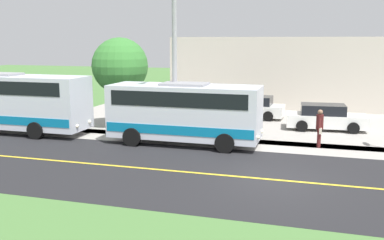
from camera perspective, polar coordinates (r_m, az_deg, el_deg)
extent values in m
plane|color=#477238|center=(16.36, 10.61, -7.72)|extent=(120.00, 120.00, 0.00)
cube|color=black|center=(16.36, 10.61, -7.71)|extent=(8.00, 100.00, 0.01)
cube|color=#9E9991|center=(21.35, 12.02, -3.46)|extent=(2.40, 100.00, 0.01)
cube|color=#9E9991|center=(28.39, 19.19, -0.37)|extent=(14.00, 36.00, 0.01)
cube|color=gold|center=(16.36, 10.61, -7.69)|extent=(0.16, 100.00, 0.00)
cube|color=silver|center=(21.23, -0.98, 1.16)|extent=(2.43, 7.35, 2.54)
cube|color=#0C72A5|center=(21.36, -0.98, -0.75)|extent=(2.47, 7.20, 0.44)
cube|color=black|center=(21.13, -0.99, 3.09)|extent=(2.47, 6.61, 0.70)
cube|color=gray|center=(21.06, -0.99, 4.73)|extent=(1.46, 2.20, 0.12)
cylinder|color=black|center=(22.07, 5.63, -1.63)|extent=(0.25, 0.90, 0.90)
cylinder|color=black|center=(19.75, 4.32, -3.05)|extent=(0.25, 0.90, 0.90)
cylinder|color=black|center=(23.32, -5.44, -0.97)|extent=(0.25, 0.90, 0.90)
cylinder|color=black|center=(21.13, -7.87, -2.22)|extent=(0.25, 0.90, 0.90)
sphere|color=#F2EACC|center=(21.28, 9.11, -1.48)|extent=(0.20, 0.20, 0.20)
sphere|color=#F2EACC|center=(19.99, 8.63, -2.24)|extent=(0.20, 0.20, 0.20)
cylinder|color=black|center=(25.68, -16.85, -0.31)|extent=(0.25, 0.90, 0.90)
cylinder|color=black|center=(23.83, -19.85, -1.31)|extent=(0.25, 0.90, 0.90)
sphere|color=#F2EACC|center=(24.11, -13.29, -0.22)|extent=(0.20, 0.20, 0.20)
sphere|color=#F2EACC|center=(23.03, -14.83, -0.79)|extent=(0.20, 0.20, 0.20)
cylinder|color=#4C1919|center=(21.72, 16.31, -2.23)|extent=(0.18, 0.18, 0.88)
cylinder|color=#4C1919|center=(21.52, 16.31, -2.34)|extent=(0.18, 0.18, 0.88)
cylinder|color=#4C1919|center=(21.46, 16.42, -0.23)|extent=(0.34, 0.34, 0.70)
sphere|color=#8C664C|center=(21.38, 16.48, 1.01)|extent=(0.24, 0.24, 0.24)
cylinder|color=#4C1919|center=(21.64, 16.42, -0.05)|extent=(0.29, 0.10, 0.63)
cube|color=beige|center=(21.79, 16.50, -1.13)|extent=(0.20, 0.12, 0.28)
cylinder|color=#4C1919|center=(21.28, 16.42, -0.22)|extent=(0.29, 0.10, 0.63)
cube|color=beige|center=(21.28, 16.49, -1.40)|extent=(0.20, 0.12, 0.28)
cylinder|color=#9E9EA3|center=(21.66, -2.29, 6.97)|extent=(0.24, 0.24, 7.47)
cube|color=white|center=(28.83, 7.57, 1.35)|extent=(2.01, 4.48, 0.70)
cube|color=black|center=(28.70, 7.99, 2.58)|extent=(1.64, 2.49, 0.57)
cylinder|color=black|center=(28.29, 4.49, 0.80)|extent=(0.25, 0.65, 0.64)
cylinder|color=black|center=(30.02, 5.35, 1.35)|extent=(0.25, 0.65, 0.64)
cylinder|color=black|center=(27.75, 9.95, 0.49)|extent=(0.25, 0.65, 0.64)
cylinder|color=black|center=(29.51, 10.50, 1.06)|extent=(0.25, 0.65, 0.64)
cube|color=white|center=(25.94, 17.17, -0.05)|extent=(2.11, 4.52, 0.70)
cube|color=black|center=(25.81, 16.81, 1.35)|extent=(1.70, 2.52, 0.57)
cylinder|color=black|center=(27.01, 19.87, -0.26)|extent=(0.27, 0.65, 0.64)
cylinder|color=black|center=(25.26, 20.40, -1.00)|extent=(0.27, 0.65, 0.64)
cylinder|color=black|center=(26.77, 14.08, -0.04)|extent=(0.27, 0.65, 0.64)
cylinder|color=black|center=(25.00, 14.21, -0.77)|extent=(0.27, 0.65, 0.64)
cylinder|color=brown|center=(25.68, -9.25, 1.68)|extent=(0.36, 0.36, 2.38)
sphere|color=#387A33|center=(25.43, -9.41, 7.03)|extent=(3.22, 3.22, 3.22)
cube|color=beige|center=(36.98, 15.91, 6.32)|extent=(10.00, 21.62, 5.27)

